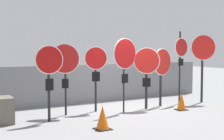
# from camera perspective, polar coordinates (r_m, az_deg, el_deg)

# --- Properties ---
(ground_plane) EXTENTS (40.00, 40.00, 0.00)m
(ground_plane) POSITION_cam_1_polar(r_m,az_deg,el_deg) (10.28, 3.65, -7.22)
(ground_plane) COLOR gray
(fence_back) EXTENTS (8.88, 0.12, 1.41)m
(fence_back) POSITION_cam_1_polar(r_m,az_deg,el_deg) (11.77, -1.38, -2.33)
(fence_back) COLOR slate
(fence_back) RESTS_ON ground
(stop_sign_0) EXTENTS (0.79, 0.13, 2.08)m
(stop_sign_0) POSITION_cam_1_polar(r_m,az_deg,el_deg) (8.54, -11.42, 0.32)
(stop_sign_0) COLOR black
(stop_sign_0) RESTS_ON ground
(stop_sign_1) EXTENTS (0.76, 0.52, 2.14)m
(stop_sign_1) POSITION_cam_1_polar(r_m,az_deg,el_deg) (9.25, -8.60, 1.18)
(stop_sign_1) COLOR black
(stop_sign_1) RESTS_ON ground
(stop_sign_2) EXTENTS (0.71, 0.24, 2.06)m
(stop_sign_2) POSITION_cam_1_polar(r_m,az_deg,el_deg) (9.74, -2.97, 0.89)
(stop_sign_2) COLOR black
(stop_sign_2) RESTS_ON ground
(stop_sign_3) EXTENTS (0.93, 0.25, 2.31)m
(stop_sign_3) POSITION_cam_1_polar(r_m,az_deg,el_deg) (9.56, 2.38, 2.30)
(stop_sign_3) COLOR black
(stop_sign_3) RESTS_ON ground
(stop_sign_4) EXTENTS (0.76, 0.47, 2.03)m
(stop_sign_4) POSITION_cam_1_polar(r_m,az_deg,el_deg) (10.24, 6.35, 0.54)
(stop_sign_4) COLOR black
(stop_sign_4) RESTS_ON ground
(stop_sign_5) EXTENTS (0.91, 0.26, 2.00)m
(stop_sign_5) POSITION_cam_1_polar(r_m,az_deg,el_deg) (10.80, 9.13, 0.74)
(stop_sign_5) COLOR black
(stop_sign_5) RESTS_ON ground
(stop_sign_6) EXTENTS (0.67, 0.16, 2.60)m
(stop_sign_6) POSITION_cam_1_polar(r_m,az_deg,el_deg) (11.37, 12.47, 2.79)
(stop_sign_6) COLOR black
(stop_sign_6) RESTS_ON ground
(stop_sign_7) EXTENTS (0.88, 0.40, 2.50)m
(stop_sign_7) POSITION_cam_1_polar(r_m,az_deg,el_deg) (11.86, 16.30, 2.78)
(stop_sign_7) COLOR black
(stop_sign_7) RESTS_ON ground
(traffic_cone_0) EXTENTS (0.38, 0.38, 0.59)m
(traffic_cone_0) POSITION_cam_1_polar(r_m,az_deg,el_deg) (7.74, -1.74, -8.73)
(traffic_cone_0) COLOR black
(traffic_cone_0) RESTS_ON ground
(traffic_cone_1) EXTENTS (0.34, 0.34, 0.57)m
(traffic_cone_1) POSITION_cam_1_polar(r_m,az_deg,el_deg) (10.37, 12.60, -5.64)
(traffic_cone_1) COLOR black
(traffic_cone_1) RESTS_ON ground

